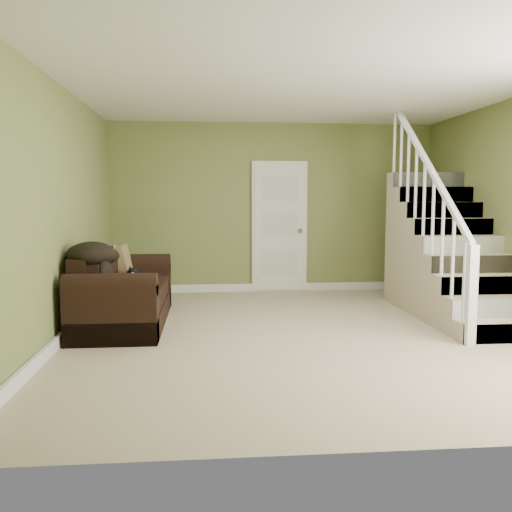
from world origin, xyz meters
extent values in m
cube|color=tan|center=(0.00, 0.00, 0.00)|extent=(5.00, 5.50, 0.01)
cube|color=white|center=(0.00, 0.00, 2.60)|extent=(5.00, 5.50, 0.01)
cube|color=olive|center=(0.00, 2.75, 1.30)|extent=(5.00, 0.04, 2.60)
cube|color=olive|center=(0.00, -2.75, 1.30)|extent=(5.00, 0.04, 2.60)
cube|color=olive|center=(-2.50, 0.00, 1.30)|extent=(0.04, 5.50, 2.60)
cube|color=white|center=(0.00, 2.72, 0.06)|extent=(5.00, 0.04, 0.12)
cube|color=white|center=(-2.47, 0.00, 0.06)|extent=(0.04, 5.50, 0.12)
cube|color=white|center=(0.10, 2.71, 1.01)|extent=(0.86, 0.05, 2.02)
cube|color=white|center=(0.10, 2.69, 1.00)|extent=(0.78, 0.04, 1.96)
sphere|color=olive|center=(0.42, 2.65, 0.95)|extent=(0.07, 0.07, 0.07)
cube|color=tan|center=(2.00, -0.46, 0.10)|extent=(1.00, 0.27, 0.20)
cylinder|color=white|center=(1.55, -0.46, 0.65)|extent=(0.04, 0.04, 0.90)
cube|color=tan|center=(2.00, -0.19, 0.20)|extent=(1.00, 0.27, 0.40)
cylinder|color=white|center=(1.55, -0.19, 0.85)|extent=(0.04, 0.04, 0.90)
cube|color=tan|center=(2.00, 0.08, 0.30)|extent=(1.00, 0.27, 0.60)
cylinder|color=white|center=(1.55, 0.08, 1.05)|extent=(0.04, 0.04, 0.90)
cube|color=tan|center=(2.00, 0.35, 0.40)|extent=(1.00, 0.27, 0.80)
cylinder|color=white|center=(1.55, 0.35, 1.25)|extent=(0.04, 0.04, 0.90)
cube|color=tan|center=(2.00, 0.62, 0.50)|extent=(1.00, 0.27, 1.00)
cylinder|color=white|center=(1.55, 0.62, 1.45)|extent=(0.04, 0.04, 0.90)
cube|color=tan|center=(2.00, 0.89, 0.60)|extent=(1.00, 0.27, 1.20)
cylinder|color=white|center=(1.55, 0.89, 1.65)|extent=(0.04, 0.04, 0.90)
cube|color=tan|center=(2.00, 1.16, 0.70)|extent=(1.00, 0.27, 1.40)
cylinder|color=white|center=(1.55, 1.16, 1.85)|extent=(0.04, 0.04, 0.90)
cube|color=tan|center=(2.00, 1.43, 0.80)|extent=(1.00, 0.27, 1.60)
cylinder|color=white|center=(1.55, 1.43, 2.05)|extent=(0.04, 0.04, 0.90)
cube|color=tan|center=(2.00, 1.70, 0.90)|extent=(1.00, 0.27, 1.80)
cylinder|color=white|center=(1.55, 1.70, 2.25)|extent=(0.04, 0.04, 0.90)
cube|color=white|center=(1.55, -0.62, 0.50)|extent=(0.09, 0.09, 1.00)
cube|color=white|center=(1.55, 0.62, 1.90)|extent=(0.06, 2.46, 1.84)
cube|color=black|center=(-1.97, 0.66, 0.12)|extent=(0.91, 2.11, 0.24)
cube|color=black|center=(-1.87, 0.66, 0.35)|extent=(0.69, 1.59, 0.21)
cube|color=black|center=(-1.97, -0.27, 0.30)|extent=(0.91, 0.24, 0.59)
cube|color=black|center=(-1.97, 1.60, 0.30)|extent=(0.91, 0.24, 0.59)
cylinder|color=black|center=(-1.97, -0.27, 0.59)|extent=(0.91, 0.24, 0.24)
cylinder|color=black|center=(-1.97, 1.60, 0.59)|extent=(0.91, 0.24, 0.24)
cube|color=black|center=(-2.33, 0.66, 0.53)|extent=(0.19, 1.63, 0.60)
cube|color=black|center=(-2.18, 0.66, 0.61)|extent=(0.13, 1.57, 0.34)
cube|color=black|center=(-2.25, 1.60, 0.30)|extent=(0.60, 0.60, 0.60)
cylinder|color=silver|center=(-2.33, 1.54, 0.70)|extent=(0.06, 0.06, 0.20)
cylinder|color=#2C53AB|center=(-2.33, 1.54, 0.70)|extent=(0.07, 0.07, 0.05)
cylinder|color=white|center=(-2.33, 1.54, 0.81)|extent=(0.03, 0.03, 0.03)
cylinder|color=silver|center=(-2.18, 1.58, 0.70)|extent=(0.06, 0.06, 0.20)
cylinder|color=#2C53AB|center=(-2.18, 1.58, 0.70)|extent=(0.07, 0.07, 0.05)
cylinder|color=white|center=(-2.18, 1.58, 0.81)|extent=(0.03, 0.03, 0.03)
cylinder|color=silver|center=(-2.25, 1.69, 0.70)|extent=(0.06, 0.06, 0.20)
cylinder|color=#2C53AB|center=(-2.25, 1.69, 0.70)|extent=(0.07, 0.07, 0.05)
cylinder|color=white|center=(-2.25, 1.69, 0.81)|extent=(0.03, 0.03, 0.03)
cylinder|color=silver|center=(-2.36, 1.67, 0.70)|extent=(0.06, 0.06, 0.20)
cylinder|color=#2C53AB|center=(-2.36, 1.67, 0.70)|extent=(0.07, 0.07, 0.05)
cylinder|color=white|center=(-2.36, 1.67, 0.81)|extent=(0.03, 0.03, 0.03)
ellipsoid|color=black|center=(-1.91, 0.89, 0.53)|extent=(0.21, 0.32, 0.16)
ellipsoid|color=white|center=(-1.91, 0.82, 0.50)|extent=(0.11, 0.14, 0.08)
sphere|color=black|center=(-1.91, 0.73, 0.59)|extent=(0.12, 0.12, 0.11)
ellipsoid|color=white|center=(-1.91, 0.69, 0.57)|extent=(0.06, 0.05, 0.05)
cone|color=black|center=(-1.94, 0.74, 0.64)|extent=(0.04, 0.05, 0.05)
cone|color=black|center=(-1.88, 0.74, 0.64)|extent=(0.04, 0.05, 0.05)
cylinder|color=black|center=(-1.83, 1.00, 0.47)|extent=(0.12, 0.22, 0.03)
ellipsoid|color=gold|center=(-1.72, 0.31, 0.48)|extent=(0.11, 0.18, 0.05)
cube|color=#523920|center=(-2.07, 1.30, 0.63)|extent=(0.23, 0.45, 0.46)
ellipsoid|color=black|center=(-2.24, 0.15, 0.86)|extent=(0.66, 0.75, 0.26)
camera|label=1|loc=(-1.02, -5.63, 1.44)|focal=38.00mm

